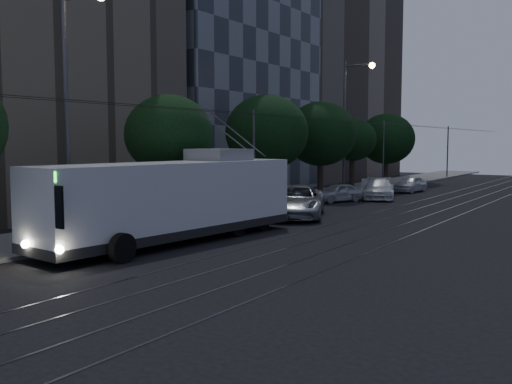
{
  "coord_description": "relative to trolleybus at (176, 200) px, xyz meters",
  "views": [
    {
      "loc": [
        13.0,
        -17.07,
        4.16
      ],
      "look_at": [
        -0.37,
        2.88,
        2.06
      ],
      "focal_mm": 40.0,
      "sensor_mm": 36.0,
      "label": 1
    }
  ],
  "objects": [
    {
      "name": "ground",
      "position": [
        2.9,
        -0.65,
        -1.78
      ],
      "size": [
        120.0,
        120.0,
        0.0
      ],
      "primitive_type": "plane",
      "color": "black",
      "rests_on": "ground"
    },
    {
      "name": "sidewalk",
      "position": [
        -4.6,
        19.35,
        -1.7
      ],
      "size": [
        5.0,
        90.0,
        0.15
      ],
      "primitive_type": "cube",
      "color": "gray",
      "rests_on": "ground"
    },
    {
      "name": "tram_rails",
      "position": [
        5.4,
        19.35,
        -1.77
      ],
      "size": [
        4.52,
        90.0,
        0.02
      ],
      "color": "gray",
      "rests_on": "ground"
    },
    {
      "name": "overhead_wires",
      "position": [
        -2.07,
        19.35,
        1.69
      ],
      "size": [
        2.23,
        90.0,
        6.0
      ],
      "color": "black",
      "rests_on": "ground"
    },
    {
      "name": "building_glass_mid",
      "position": [
        -16.1,
        21.35,
        11.64
      ],
      "size": [
        14.4,
        18.4,
        26.8
      ],
      "color": "#3A404A",
      "rests_on": "ground"
    },
    {
      "name": "building_tan_far",
      "position": [
        -16.1,
        41.35,
        15.64
      ],
      "size": [
        14.4,
        22.4,
        34.8
      ],
      "color": "gray",
      "rests_on": "ground"
    },
    {
      "name": "trolleybus",
      "position": [
        0.0,
        0.0,
        0.0
      ],
      "size": [
        3.76,
        12.99,
        5.63
      ],
      "rotation": [
        0.0,
        0.0,
        -0.09
      ],
      "color": "white",
      "rests_on": "ground"
    },
    {
      "name": "pickup_silver",
      "position": [
        0.2,
        9.69,
        -0.89
      ],
      "size": [
        5.36,
        7.02,
        1.77
      ],
      "primitive_type": "imported",
      "rotation": [
        0.0,
        0.0,
        0.44
      ],
      "color": "silver",
      "rests_on": "ground"
    },
    {
      "name": "car_white_a",
      "position": [
        -1.4,
        18.35,
        -1.12
      ],
      "size": [
        2.96,
        4.15,
        1.31
      ],
      "primitive_type": "imported",
      "rotation": [
        0.0,
        0.0,
        -0.41
      ],
      "color": "silver",
      "rests_on": "ground"
    },
    {
      "name": "car_white_b",
      "position": [
        0.2,
        21.92,
        -1.02
      ],
      "size": [
        3.86,
        5.64,
        1.52
      ],
      "primitive_type": "imported",
      "rotation": [
        0.0,
        0.0,
        0.37
      ],
      "color": "white",
      "rests_on": "ground"
    },
    {
      "name": "car_white_c",
      "position": [
        -1.4,
        24.19,
        -1.14
      ],
      "size": [
        2.7,
        4.14,
        1.29
      ],
      "primitive_type": "imported",
      "rotation": [
        0.0,
        0.0,
        0.37
      ],
      "color": "#B5B4B8",
      "rests_on": "ground"
    },
    {
      "name": "car_white_d",
      "position": [
        0.2,
        28.85,
        -1.11
      ],
      "size": [
        1.91,
        4.08,
        1.35
      ],
      "primitive_type": "imported",
      "rotation": [
        0.0,
        0.0,
        -0.08
      ],
      "color": "white",
      "rests_on": "ground"
    },
    {
      "name": "tree_1",
      "position": [
        -3.6,
        3.58,
        2.74
      ],
      "size": [
        4.42,
        4.42,
        6.53
      ],
      "color": "#33231C",
      "rests_on": "ground"
    },
    {
      "name": "tree_2",
      "position": [
        -3.92,
        13.08,
        2.99
      ],
      "size": [
        5.34,
        5.34,
        7.19
      ],
      "color": "#33231C",
      "rests_on": "ground"
    },
    {
      "name": "tree_3",
      "position": [
        -3.6,
        19.94,
        2.98
      ],
      "size": [
        5.26,
        5.26,
        7.14
      ],
      "color": "#33231C",
      "rests_on": "ground"
    },
    {
      "name": "tree_4",
      "position": [
        -4.1,
        26.69,
        2.59
      ],
      "size": [
        4.02,
        4.02,
        6.21
      ],
      "color": "#33231C",
      "rests_on": "ground"
    },
    {
      "name": "tree_5",
      "position": [
        -3.6,
        33.18,
        2.69
      ],
      "size": [
        5.19,
        5.19,
        6.82
      ],
      "color": "#33231C",
      "rests_on": "ground"
    },
    {
      "name": "streetlamp_near",
      "position": [
        -2.43,
        -3.12,
        4.27
      ],
      "size": [
        2.43,
        0.44,
        10.05
      ],
      "color": "#505052",
      "rests_on": "ground"
    },
    {
      "name": "streetlamp_far",
      "position": [
        -2.48,
        22.49,
        4.42
      ],
      "size": [
        2.49,
        0.44,
        10.33
      ],
      "color": "#505052",
      "rests_on": "ground"
    }
  ]
}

